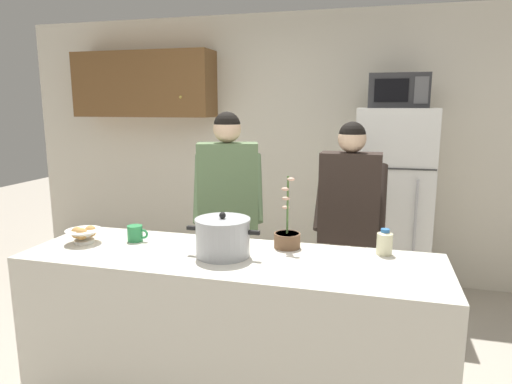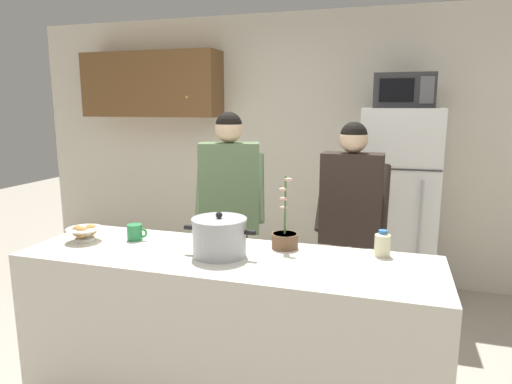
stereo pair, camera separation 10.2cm
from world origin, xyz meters
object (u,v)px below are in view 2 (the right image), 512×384
microwave (404,91)px  cooking_pot (219,237)px  potted_orchid (285,237)px  person_near_pot (230,200)px  bottle_near_edge (382,243)px  coffee_mug (135,232)px  refrigerator (397,207)px  bread_bowl (84,233)px  person_by_sink (351,211)px

microwave → cooking_pot: 2.21m
potted_orchid → person_near_pot: bearing=133.2°
cooking_pot → potted_orchid: size_ratio=0.99×
person_near_pot → cooking_pot: (0.25, -0.82, -0.03)m
cooking_pot → bottle_near_edge: 0.88m
microwave → bottle_near_edge: bearing=-92.9°
person_near_pot → bottle_near_edge: size_ratio=11.75×
person_near_pot → coffee_mug: bearing=-116.5°
bottle_near_edge → potted_orchid: potted_orchid is taller
coffee_mug → bottle_near_edge: 1.44m
refrigerator → potted_orchid: bearing=-110.8°
person_near_pot → bread_bowl: 1.03m
bread_bowl → bottle_near_edge: bottle_near_edge is taller
person_by_sink → bread_bowl: size_ratio=7.72×
person_near_pot → coffee_mug: size_ratio=12.81×
coffee_mug → bread_bowl: 0.30m
microwave → bread_bowl: bearing=-134.4°
bottle_near_edge → potted_orchid: 0.54m
cooking_pot → potted_orchid: bearing=36.9°
refrigerator → microwave: bearing=-89.9°
refrigerator → bottle_near_edge: bearing=-92.9°
person_by_sink → cooking_pot: 1.09m
refrigerator → bread_bowl: bearing=-134.1°
cooking_pot → person_by_sink: bearing=55.9°
refrigerator → person_by_sink: refrigerator is taller
microwave → person_near_pot: 1.74m
bottle_near_edge → cooking_pot: bearing=-163.4°
microwave → bottle_near_edge: 1.80m
potted_orchid → refrigerator: bearing=69.2°
microwave → person_near_pot: bearing=-139.0°
refrigerator → coffee_mug: (-1.52, -1.74, 0.12)m
person_by_sink → bread_bowl: 1.73m
coffee_mug → bottle_near_edge: size_ratio=0.92×
refrigerator → coffee_mug: size_ratio=12.97×
refrigerator → bread_bowl: 2.58m
bread_bowl → person_by_sink: bearing=31.2°
person_by_sink → coffee_mug: size_ratio=12.33×
microwave → person_by_sink: (-0.31, -0.93, -0.84)m
bread_bowl → bottle_near_edge: bearing=8.2°
coffee_mug → potted_orchid: size_ratio=0.32×
coffee_mug → potted_orchid: potted_orchid is taller
refrigerator → potted_orchid: size_ratio=4.10×
refrigerator → cooking_pot: size_ratio=4.15×
person_by_sink → coffee_mug: (-1.21, -0.78, -0.04)m
person_near_pot → coffee_mug: person_near_pot is taller
person_near_pot → potted_orchid: size_ratio=4.05×
bread_bowl → potted_orchid: 1.20m
microwave → bottle_near_edge: (-0.08, -1.58, -0.85)m
microwave → person_near_pot: size_ratio=0.29×
person_by_sink → cooking_pot: person_by_sink is taller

